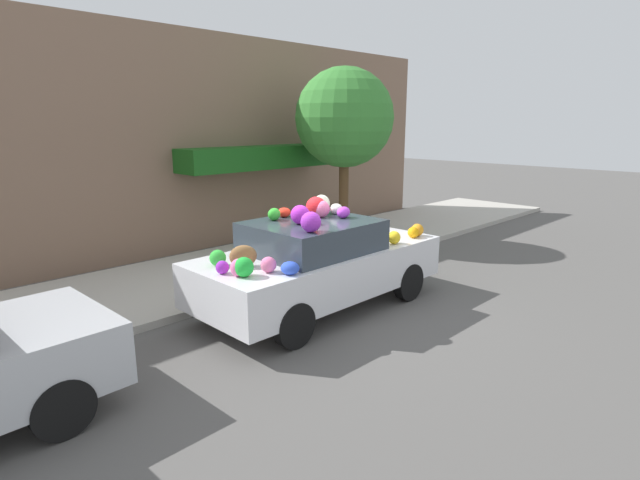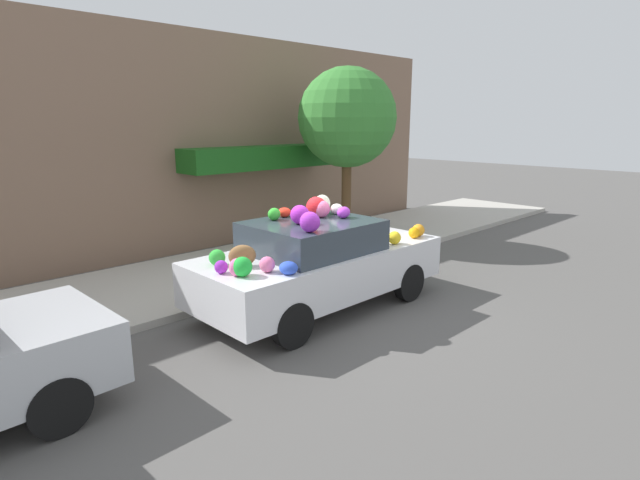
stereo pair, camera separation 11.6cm
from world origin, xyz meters
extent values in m
plane|color=#565451|center=(0.00, 0.00, 0.00)|extent=(60.00, 60.00, 0.00)
cube|color=#B2ADA3|center=(0.00, 2.70, 0.06)|extent=(24.00, 3.20, 0.13)
cube|color=#846651|center=(0.00, 4.95, 2.55)|extent=(18.00, 0.30, 5.09)
cube|color=#195919|center=(2.27, 4.35, 2.18)|extent=(4.37, 0.90, 0.55)
cylinder|color=brown|center=(3.63, 2.78, 1.21)|extent=(0.24, 0.24, 2.17)
sphere|color=#388433|center=(3.63, 2.78, 3.14)|extent=(2.41, 2.41, 2.41)
cylinder|color=gold|center=(0.21, 1.55, 0.40)|extent=(0.20, 0.20, 0.55)
sphere|color=gold|center=(0.21, 1.55, 0.74)|extent=(0.18, 0.18, 0.18)
cube|color=silver|center=(0.00, -0.02, 0.67)|extent=(4.33, 1.82, 0.69)
cube|color=#333D47|center=(-0.17, -0.02, 1.26)|extent=(1.95, 1.61, 0.48)
cylinder|color=black|center=(1.34, 0.82, 0.33)|extent=(0.66, 0.18, 0.66)
cylinder|color=black|center=(1.34, -0.86, 0.33)|extent=(0.66, 0.18, 0.66)
cylinder|color=black|center=(-1.34, 0.82, 0.33)|extent=(0.66, 0.18, 0.66)
cylinder|color=black|center=(-1.34, -0.86, 0.33)|extent=(0.66, 0.18, 0.66)
ellipsoid|color=white|center=(0.54, 0.13, 1.59)|extent=(0.24, 0.22, 0.18)
sphere|color=purple|center=(1.44, -0.09, 1.14)|extent=(0.30, 0.30, 0.24)
ellipsoid|color=red|center=(-0.26, 0.56, 1.58)|extent=(0.30, 0.29, 0.16)
ellipsoid|color=yellow|center=(1.37, -0.01, 1.10)|extent=(0.37, 0.32, 0.17)
ellipsoid|color=purple|center=(0.38, -0.18, 1.59)|extent=(0.33, 0.26, 0.19)
sphere|color=purple|center=(-1.93, -0.06, 1.11)|extent=(0.21, 0.21, 0.19)
sphere|color=green|center=(-1.80, -0.37, 1.15)|extent=(0.38, 0.38, 0.27)
sphere|color=pink|center=(-1.44, -0.45, 1.13)|extent=(0.30, 0.30, 0.22)
sphere|color=purple|center=(-0.48, -0.06, 1.65)|extent=(0.32, 0.32, 0.30)
sphere|color=red|center=(0.13, 0.20, 1.67)|extent=(0.47, 0.47, 0.34)
sphere|color=purple|center=(-0.76, -0.59, 1.65)|extent=(0.33, 0.33, 0.30)
ellipsoid|color=white|center=(0.41, 0.36, 1.66)|extent=(0.35, 0.25, 0.33)
ellipsoid|color=green|center=(-0.56, 0.46, 1.60)|extent=(0.28, 0.24, 0.20)
sphere|color=orange|center=(1.90, -0.62, 1.13)|extent=(0.31, 0.31, 0.23)
sphere|color=green|center=(-1.75, 0.31, 1.14)|extent=(0.24, 0.24, 0.24)
ellipsoid|color=olive|center=(-1.52, 0.01, 1.18)|extent=(0.45, 0.37, 0.32)
sphere|color=pink|center=(0.15, 0.11, 1.64)|extent=(0.29, 0.29, 0.28)
ellipsoid|color=blue|center=(-1.30, -0.74, 1.11)|extent=(0.34, 0.35, 0.18)
sphere|color=yellow|center=(1.13, -0.67, 1.13)|extent=(0.28, 0.28, 0.22)
sphere|color=#FBA20F|center=(1.73, -0.65, 1.12)|extent=(0.26, 0.26, 0.20)
ellipsoid|color=pink|center=(-1.84, -0.30, 1.14)|extent=(0.28, 0.25, 0.24)
cylinder|color=black|center=(-4.34, 0.82, 0.31)|extent=(0.63, 0.20, 0.62)
cylinder|color=black|center=(-4.30, -0.74, 0.31)|extent=(0.63, 0.20, 0.62)
camera|label=1|loc=(-5.60, -5.62, 3.05)|focal=28.00mm
camera|label=2|loc=(-5.52, -5.70, 3.05)|focal=28.00mm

